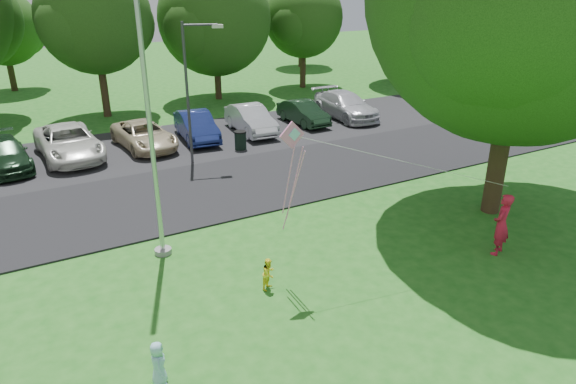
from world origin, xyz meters
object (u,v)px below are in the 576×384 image
woman (501,224)px  kite (297,152)px  flagpole (149,117)px  child_blue (158,364)px  street_lamp (192,81)px  child_yellow (269,274)px  trash_can (240,141)px

woman → kite: (-6.01, 1.59, 2.72)m
flagpole → child_blue: (-1.59, -5.19, -3.67)m
woman → kite: size_ratio=0.29×
street_lamp → woman: street_lamp is taller
street_lamp → child_blue: 13.84m
street_lamp → child_blue: bearing=-96.4°
street_lamp → child_yellow: street_lamp is taller
flagpole → street_lamp: size_ratio=1.66×
street_lamp → trash_can: bearing=34.6°
flagpole → trash_can: (6.13, 8.00, -3.69)m
flagpole → trash_can: bearing=52.5°
child_yellow → kite: 3.33m
child_yellow → child_blue: size_ratio=0.89×
child_yellow → kite: bearing=-34.8°
trash_can → flagpole: bearing=-127.5°
flagpole → woman: flagpole is taller
trash_can → woman: woman is taller
kite → child_blue: bearing=-156.1°
street_lamp → child_yellow: 11.02m
woman → child_yellow: bearing=-37.0°
street_lamp → trash_can: (2.43, 0.79, -3.14)m
child_yellow → kite: size_ratio=0.14×
trash_can → street_lamp: bearing=-162.1°
child_blue → woman: bearing=-77.9°
flagpole → kite: size_ratio=1.55×
woman → child_blue: bearing=-21.4°
woman → flagpole: bearing=-52.4°
woman → street_lamp: bearing=-90.9°
flagpole → child_yellow: 5.26m
child_blue → kite: (4.30, 1.96, 3.18)m
flagpole → kite: flagpole is taller
trash_can → woman: bearing=-78.6°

